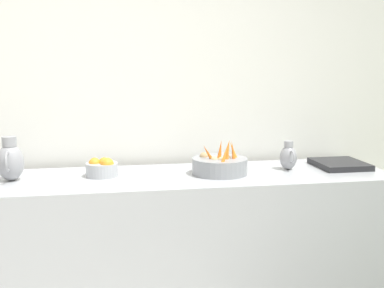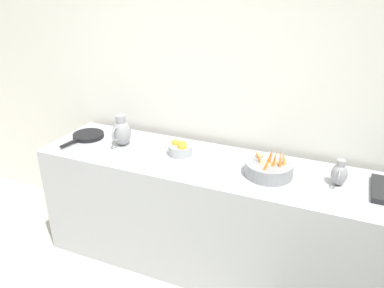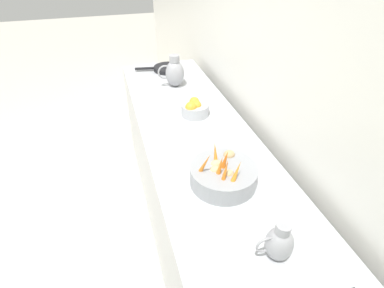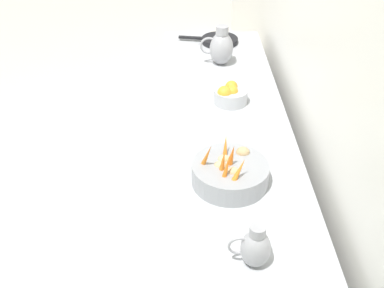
{
  "view_description": "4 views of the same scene",
  "coord_description": "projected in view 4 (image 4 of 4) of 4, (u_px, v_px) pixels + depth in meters",
  "views": [
    {
      "loc": [
        1.34,
        -0.13,
        1.59
      ],
      "look_at": [
        -1.37,
        0.36,
        1.14
      ],
      "focal_mm": 46.04,
      "sensor_mm": 36.0,
      "label": 1
    },
    {
      "loc": [
        0.91,
        0.98,
        2.25
      ],
      "look_at": [
        -1.38,
        0.02,
        1.12
      ],
      "focal_mm": 36.32,
      "sensor_mm": 36.0,
      "label": 2
    },
    {
      "loc": [
        -1.02,
        1.6,
        1.97
      ],
      "look_at": [
        -1.36,
        0.42,
        1.11
      ],
      "focal_mm": 28.32,
      "sensor_mm": 36.0,
      "label": 3
    },
    {
      "loc": [
        -1.29,
        2.12,
        2.24
      ],
      "look_at": [
        -1.32,
        0.36,
        1.0
      ],
      "focal_mm": 43.46,
      "sensor_mm": 36.0,
      "label": 4
    }
  ],
  "objects": [
    {
      "name": "prep_counter",
      "position": [
        222.0,
        205.0,
        2.6
      ],
      "size": [
        0.69,
        2.8,
        0.94
      ],
      "primitive_type": "cube",
      "color": "#ADAFB5",
      "rests_on": "ground_plane"
    },
    {
      "name": "vegetable_colander",
      "position": [
        230.0,
        173.0,
        2.0
      ],
      "size": [
        0.33,
        0.33,
        0.23
      ],
      "color": "gray",
      "rests_on": "prep_counter"
    },
    {
      "name": "tile_wall_left",
      "position": [
        375.0,
        80.0,
        1.61
      ],
      "size": [
        0.1,
        8.86,
        3.0
      ],
      "primitive_type": "cube",
      "color": "white",
      "rests_on": "ground_plane"
    },
    {
      "name": "skillet_on_counter",
      "position": [
        219.0,
        40.0,
        3.3
      ],
      "size": [
        0.42,
        0.26,
        0.03
      ],
      "color": "black",
      "rests_on": "prep_counter"
    },
    {
      "name": "metal_pitcher_short",
      "position": [
        255.0,
        247.0,
        1.61
      ],
      "size": [
        0.15,
        0.11,
        0.18
      ],
      "color": "#939399",
      "rests_on": "prep_counter"
    },
    {
      "name": "orange_bowl",
      "position": [
        230.0,
        95.0,
        2.58
      ],
      "size": [
        0.19,
        0.19,
        0.12
      ],
      "color": "#ADAFB5",
      "rests_on": "prep_counter"
    },
    {
      "name": "metal_pitcher_tall",
      "position": [
        221.0,
        47.0,
        2.96
      ],
      "size": [
        0.21,
        0.15,
        0.25
      ],
      "color": "#939399",
      "rests_on": "prep_counter"
    }
  ]
}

